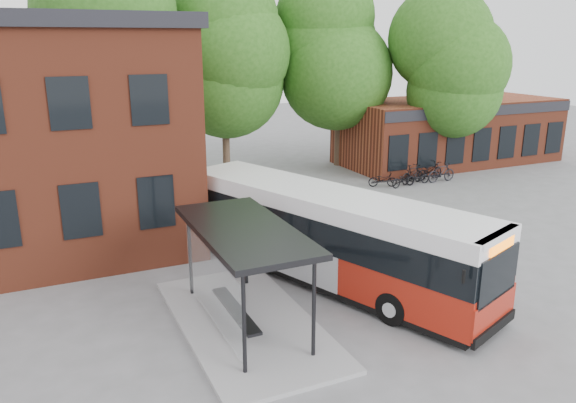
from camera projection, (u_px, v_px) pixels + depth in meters
name	position (u px, v px, depth m)	size (l,w,h in m)	color
ground	(365.00, 283.00, 18.34)	(100.00, 100.00, 0.00)	slate
shop_row	(449.00, 131.00, 36.00)	(14.00, 6.20, 4.00)	maroon
bus_shelter	(245.00, 276.00, 15.27)	(3.60, 7.00, 2.90)	black
bike_rail	(412.00, 181.00, 30.73)	(5.20, 0.10, 0.38)	black
tree_0	(98.00, 84.00, 28.38)	(7.92, 7.92, 11.00)	#214E14
tree_1	(224.00, 84.00, 32.14)	(7.92, 7.92, 10.40)	#214E14
tree_2	(339.00, 76.00, 33.98)	(7.92, 7.92, 11.00)	#214E14
tree_3	(448.00, 93.00, 32.72)	(7.04, 7.04, 9.28)	#214E14
city_bus	(326.00, 236.00, 18.26)	(2.49, 11.69, 2.97)	maroon
bicycle_0	(383.00, 179.00, 30.17)	(0.53, 1.53, 0.80)	black
bicycle_2	(404.00, 179.00, 30.07)	(0.57, 1.62, 0.85)	black
bicycle_3	(413.00, 174.00, 30.78)	(0.50, 1.78, 1.07)	black
bicycle_4	(418.00, 177.00, 30.71)	(0.53, 1.51, 0.79)	black
bicycle_6	(430.00, 171.00, 31.73)	(0.67, 1.91, 1.00)	black
bicycle_7	(441.00, 172.00, 31.13)	(0.51, 1.81, 1.09)	black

